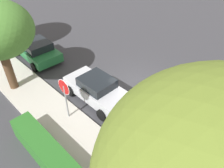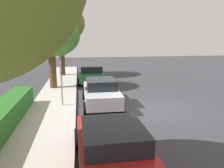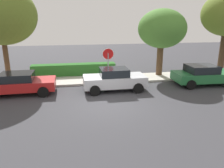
{
  "view_description": "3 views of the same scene",
  "coord_description": "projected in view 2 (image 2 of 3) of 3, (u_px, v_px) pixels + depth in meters",
  "views": [
    {
      "loc": [
        -6.47,
        8.42,
        8.38
      ],
      "look_at": [
        0.17,
        1.86,
        1.06
      ],
      "focal_mm": 35.0,
      "sensor_mm": 36.0,
      "label": 1
    },
    {
      "loc": [
        -10.47,
        3.61,
        3.59
      ],
      "look_at": [
        -0.53,
        2.08,
        1.44
      ],
      "focal_mm": 35.0,
      "sensor_mm": 36.0,
      "label": 2
    },
    {
      "loc": [
        -1.83,
        -10.8,
        4.39
      ],
      "look_at": [
        0.35,
        1.22,
        0.8
      ],
      "focal_mm": 35.0,
      "sensor_mm": 36.0,
      "label": 3
    }
  ],
  "objects": [
    {
      "name": "front_yard_hedge",
      "position": [
        5.0,
        117.0,
        8.62
      ],
      "size": [
        6.58,
        0.91,
        1.03
      ],
      "color": "#286623",
      "rests_on": "ground_plane"
    },
    {
      "name": "sidewalk_curb",
      "position": [
        52.0,
        111.0,
        10.65
      ],
      "size": [
        32.0,
        2.32,
        0.14
      ],
      "primitive_type": "cube",
      "color": "beige",
      "rests_on": "ground_plane"
    },
    {
      "name": "parked_car_silver",
      "position": [
        101.0,
        92.0,
        11.59
      ],
      "size": [
        3.96,
        1.95,
        1.45
      ],
      "color": "silver",
      "rests_on": "ground_plane"
    },
    {
      "name": "stop_sign",
      "position": [
        61.0,
        76.0,
        11.02
      ],
      "size": [
        0.82,
        0.08,
        2.47
      ],
      "color": "gray",
      "rests_on": "ground_plane"
    },
    {
      "name": "parked_car_red",
      "position": [
        113.0,
        147.0,
        5.9
      ],
      "size": [
        4.26,
        2.1,
        1.33
      ],
      "color": "red",
      "rests_on": "ground_plane"
    },
    {
      "name": "street_tree_near_corner",
      "position": [
        62.0,
        24.0,
        19.42
      ],
      "size": [
        3.99,
        3.99,
        6.52
      ],
      "color": "#422D1E",
      "rests_on": "ground_plane"
    },
    {
      "name": "ground_plane",
      "position": [
        150.0,
        108.0,
        11.41
      ],
      "size": [
        60.0,
        60.0,
        0.0
      ],
      "primitive_type": "plane",
      "color": "#38383D"
    },
    {
      "name": "parked_car_green",
      "position": [
        91.0,
        73.0,
        17.74
      ],
      "size": [
        4.32,
        2.23,
        1.4
      ],
      "color": "#236B38",
      "rests_on": "ground_plane"
    },
    {
      "name": "street_tree_far",
      "position": [
        53.0,
        35.0,
        14.62
      ],
      "size": [
        3.65,
        3.65,
        5.23
      ],
      "color": "#513823",
      "rests_on": "ground_plane"
    }
  ]
}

